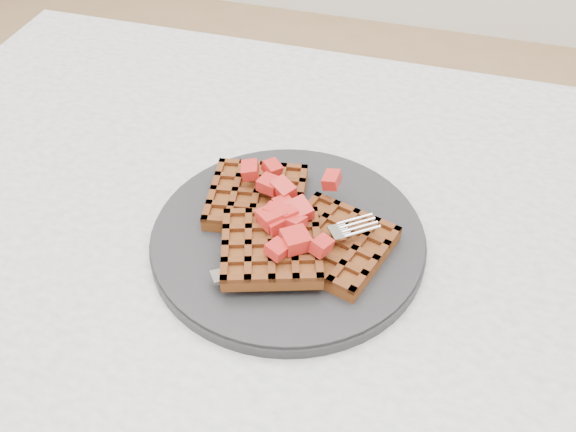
# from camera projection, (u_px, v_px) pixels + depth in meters

# --- Properties ---
(table) EXTENTS (1.20, 0.80, 0.75)m
(table) POSITION_uv_depth(u_px,v_px,m) (343.00, 325.00, 0.73)
(table) COLOR silver
(table) RESTS_ON ground
(plate) EXTENTS (0.28, 0.28, 0.02)m
(plate) POSITION_uv_depth(u_px,v_px,m) (288.00, 238.00, 0.66)
(plate) COLOR black
(plate) RESTS_ON table
(waffles) EXTENTS (0.21, 0.19, 0.03)m
(waffles) POSITION_uv_depth(u_px,v_px,m) (287.00, 228.00, 0.65)
(waffles) COLOR brown
(waffles) RESTS_ON plate
(strawberry_pile) EXTENTS (0.15, 0.15, 0.02)m
(strawberry_pile) POSITION_uv_depth(u_px,v_px,m) (288.00, 206.00, 0.63)
(strawberry_pile) COLOR #A10000
(strawberry_pile) RESTS_ON waffles
(fork) EXTENTS (0.16, 0.13, 0.02)m
(fork) POSITION_uv_depth(u_px,v_px,m) (308.00, 254.00, 0.62)
(fork) COLOR silver
(fork) RESTS_ON plate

